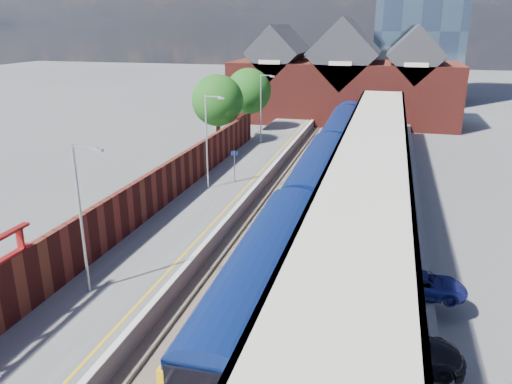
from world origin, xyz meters
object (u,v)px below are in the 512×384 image
at_px(train, 331,148).
at_px(lamp_post_d, 262,104).
at_px(lamp_post_c, 208,136).
at_px(parked_car_blue, 423,284).
at_px(parked_car_dark, 400,348).
at_px(platform_sign, 235,161).
at_px(lamp_post_b, 83,211).

distance_m(train, lamp_post_d, 10.04).
distance_m(lamp_post_c, parked_car_blue, 19.64).
height_order(parked_car_dark, parked_car_blue, parked_car_dark).
relative_size(lamp_post_c, lamp_post_d, 1.00).
distance_m(platform_sign, parked_car_dark, 23.36).
distance_m(lamp_post_b, lamp_post_d, 32.00).
bearing_deg(parked_car_dark, train, 7.85).
bearing_deg(platform_sign, lamp_post_d, 95.56).
distance_m(lamp_post_b, platform_sign, 18.20).
bearing_deg(platform_sign, lamp_post_b, -94.33).
height_order(lamp_post_c, lamp_post_d, same).
xyz_separation_m(lamp_post_c, parked_car_dark, (13.78, -17.76, -3.32)).
height_order(train, platform_sign, platform_sign).
bearing_deg(lamp_post_c, platform_sign, 55.74).
xyz_separation_m(lamp_post_b, parked_car_blue, (14.86, 3.63, -3.46)).
bearing_deg(lamp_post_c, lamp_post_b, -90.00).
distance_m(lamp_post_c, parked_car_dark, 22.72).
relative_size(lamp_post_b, lamp_post_d, 1.00).
bearing_deg(lamp_post_d, lamp_post_b, -90.00).
xyz_separation_m(lamp_post_c, platform_sign, (1.36, 2.00, -2.30)).
bearing_deg(lamp_post_d, parked_car_blue, -62.35).
relative_size(platform_sign, parked_car_dark, 0.54).
relative_size(lamp_post_c, parked_car_dark, 1.52).
relative_size(train, lamp_post_c, 9.42).
height_order(lamp_post_c, parked_car_blue, lamp_post_c).
relative_size(lamp_post_b, parked_car_dark, 1.52).
distance_m(lamp_post_d, parked_car_blue, 32.21).
bearing_deg(parked_car_blue, lamp_post_c, 49.96).
bearing_deg(parked_car_blue, parked_car_dark, 168.39).
relative_size(train, platform_sign, 26.38).
bearing_deg(train, parked_car_blue, -72.93).
height_order(train, parked_car_blue, train).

